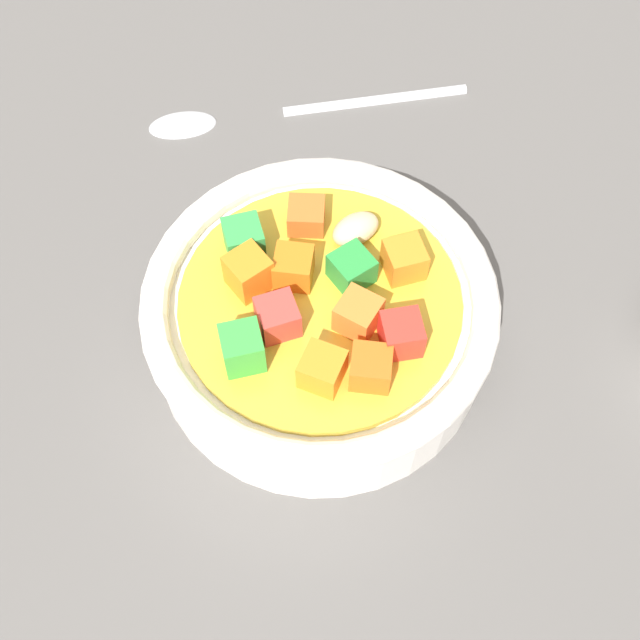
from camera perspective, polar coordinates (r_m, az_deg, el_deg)
name	(u,v)px	position (r cm, az deg, el deg)	size (l,w,h in cm)	color
ground_plane	(320,351)	(40.81, 0.00, -2.20)	(140.00, 140.00, 2.00)	#565451
soup_bowl_main	(320,316)	(37.67, -0.01, 0.31)	(16.26, 16.26, 5.99)	white
spoon	(261,111)	(48.72, -4.17, 14.45)	(17.73, 9.03, 0.86)	silver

